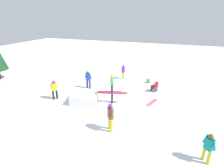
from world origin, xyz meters
name	(u,v)px	position (x,y,z in m)	size (l,w,h in m)	color
ground_plane	(112,103)	(0.00, 0.00, 0.00)	(60.00, 60.00, 0.00)	white
rail_feature	(112,94)	(0.00, 0.00, 0.70)	(2.06, 0.80, 0.84)	black
snow_kicker_ramp	(85,98)	(-1.90, -0.51, 0.32)	(1.80, 1.50, 0.64)	white
main_rider_on_rail	(112,83)	(0.00, 0.00, 1.48)	(1.32, 0.74, 1.29)	#D3238C
bystander_brown	(110,116)	(1.01, -3.00, 0.90)	(0.51, 0.61, 1.61)	yellow
bystander_blue	(88,78)	(-2.82, 1.90, 0.86)	(0.70, 0.28, 1.53)	navy
bystander_purple	(123,71)	(-0.73, 5.16, 0.77)	(0.25, 0.58, 1.37)	yellow
bystander_yellow	(54,89)	(-4.17, -0.83, 0.81)	(0.46, 0.52, 1.45)	black
bystander_teal	(208,147)	(5.53, -3.66, 0.79)	(0.47, 0.51, 1.40)	gold
loose_snowboard_coral	(152,102)	(2.64, 1.02, 0.01)	(1.31, 0.28, 0.02)	#F2615E
folding_chair	(155,87)	(2.55, 3.10, 0.41)	(0.61, 0.61, 0.88)	#3F3F44
backpack_on_snow	(148,81)	(1.75, 4.90, 0.17)	(0.30, 0.22, 0.34)	green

